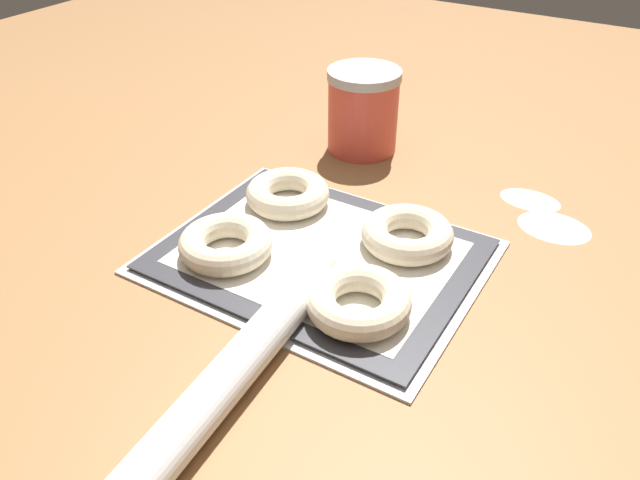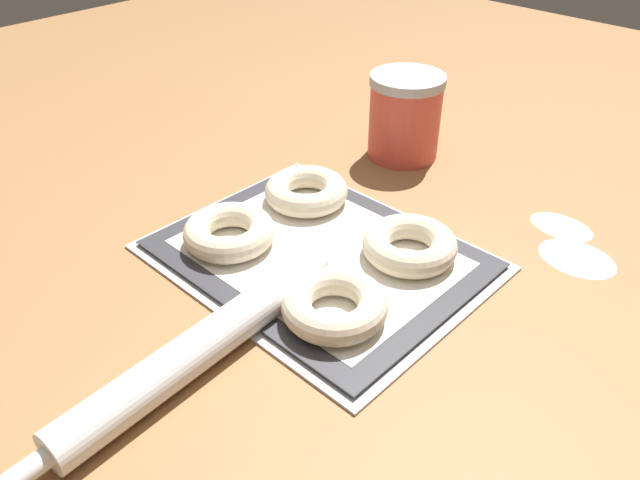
# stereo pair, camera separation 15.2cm
# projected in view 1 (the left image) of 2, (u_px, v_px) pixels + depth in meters

# --- Properties ---
(ground_plane) EXTENTS (2.80, 2.80, 0.00)m
(ground_plane) POSITION_uv_depth(u_px,v_px,m) (307.00, 254.00, 0.87)
(ground_plane) COLOR olive
(baking_tray) EXTENTS (0.43, 0.34, 0.01)m
(baking_tray) POSITION_uv_depth(u_px,v_px,m) (320.00, 255.00, 0.86)
(baking_tray) COLOR silver
(baking_tray) RESTS_ON ground_plane
(baking_mat) EXTENTS (0.41, 0.32, 0.00)m
(baking_mat) POSITION_uv_depth(u_px,v_px,m) (320.00, 252.00, 0.86)
(baking_mat) COLOR #333338
(baking_mat) RESTS_ON baking_tray
(bagel_front_left) EXTENTS (0.13, 0.13, 0.04)m
(bagel_front_left) POSITION_uv_depth(u_px,v_px,m) (226.00, 243.00, 0.84)
(bagel_front_left) COLOR beige
(bagel_front_left) RESTS_ON baking_mat
(bagel_front_right) EXTENTS (0.13, 0.13, 0.04)m
(bagel_front_right) POSITION_uv_depth(u_px,v_px,m) (358.00, 301.00, 0.74)
(bagel_front_right) COLOR beige
(bagel_front_right) RESTS_ON baking_mat
(bagel_back_left) EXTENTS (0.13, 0.13, 0.04)m
(bagel_back_left) POSITION_uv_depth(u_px,v_px,m) (288.00, 193.00, 0.95)
(bagel_back_left) COLOR beige
(bagel_back_left) RESTS_ON baking_mat
(bagel_back_right) EXTENTS (0.13, 0.13, 0.04)m
(bagel_back_right) POSITION_uv_depth(u_px,v_px,m) (407.00, 234.00, 0.86)
(bagel_back_right) COLOR beige
(bagel_back_right) RESTS_ON baking_mat
(flour_canister) EXTENTS (0.13, 0.13, 0.15)m
(flour_canister) POSITION_uv_depth(u_px,v_px,m) (363.00, 111.00, 1.10)
(flour_canister) COLOR #DB4C3D
(flour_canister) RESTS_ON ground_plane
(rolling_pin) EXTENTS (0.07, 0.44, 0.05)m
(rolling_pin) POSITION_uv_depth(u_px,v_px,m) (234.00, 371.00, 0.66)
(rolling_pin) COLOR silver
(rolling_pin) RESTS_ON ground_plane
(flour_patch_near) EXTENTS (0.10, 0.07, 0.00)m
(flour_patch_near) POSITION_uv_depth(u_px,v_px,m) (530.00, 199.00, 0.99)
(flour_patch_near) COLOR white
(flour_patch_near) RESTS_ON ground_plane
(flour_patch_far) EXTENTS (0.11, 0.09, 0.00)m
(flour_patch_far) POSITION_uv_depth(u_px,v_px,m) (554.00, 227.00, 0.93)
(flour_patch_far) COLOR white
(flour_patch_far) RESTS_ON ground_plane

